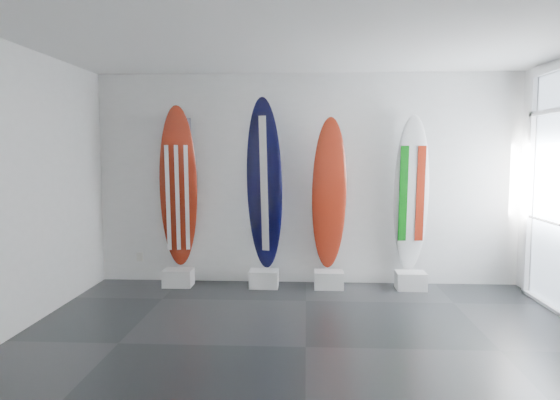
# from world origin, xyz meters

# --- Properties ---
(floor) EXTENTS (6.00, 6.00, 0.00)m
(floor) POSITION_xyz_m (0.00, 0.00, 0.00)
(floor) COLOR black
(floor) RESTS_ON ground
(ceiling) EXTENTS (6.00, 6.00, 0.00)m
(ceiling) POSITION_xyz_m (0.00, 0.00, 3.00)
(ceiling) COLOR white
(ceiling) RESTS_ON wall_back
(wall_back) EXTENTS (6.00, 0.00, 6.00)m
(wall_back) POSITION_xyz_m (0.00, 2.50, 1.50)
(wall_back) COLOR white
(wall_back) RESTS_ON ground
(wall_front) EXTENTS (6.00, 0.00, 6.00)m
(wall_front) POSITION_xyz_m (0.00, -2.50, 1.50)
(wall_front) COLOR white
(wall_front) RESTS_ON ground
(display_block_usa) EXTENTS (0.40, 0.30, 0.24)m
(display_block_usa) POSITION_xyz_m (-1.80, 2.18, 0.12)
(display_block_usa) COLOR white
(display_block_usa) RESTS_ON floor
(surfboard_usa) EXTENTS (0.59, 0.53, 2.30)m
(surfboard_usa) POSITION_xyz_m (-1.80, 2.28, 1.38)
(surfboard_usa) COLOR maroon
(surfboard_usa) RESTS_ON display_block_usa
(display_block_navy) EXTENTS (0.40, 0.30, 0.24)m
(display_block_navy) POSITION_xyz_m (-0.59, 2.18, 0.12)
(display_block_navy) COLOR white
(display_block_navy) RESTS_ON floor
(surfboard_navy) EXTENTS (0.59, 0.39, 2.41)m
(surfboard_navy) POSITION_xyz_m (-0.59, 2.28, 1.44)
(surfboard_navy) COLOR black
(surfboard_navy) RESTS_ON display_block_navy
(display_block_swiss) EXTENTS (0.40, 0.30, 0.24)m
(display_block_swiss) POSITION_xyz_m (0.32, 2.18, 0.12)
(display_block_swiss) COLOR white
(display_block_swiss) RESTS_ON floor
(surfboard_swiss) EXTENTS (0.51, 0.35, 2.13)m
(surfboard_swiss) POSITION_xyz_m (0.32, 2.28, 1.30)
(surfboard_swiss) COLOR maroon
(surfboard_swiss) RESTS_ON display_block_swiss
(display_block_italy) EXTENTS (0.40, 0.30, 0.24)m
(display_block_italy) POSITION_xyz_m (1.44, 2.18, 0.12)
(display_block_italy) COLOR white
(display_block_italy) RESTS_ON floor
(surfboard_italy) EXTENTS (0.50, 0.23, 2.16)m
(surfboard_italy) POSITION_xyz_m (1.44, 2.28, 1.32)
(surfboard_italy) COLOR silver
(surfboard_italy) RESTS_ON display_block_italy
(wall_outlet) EXTENTS (0.09, 0.02, 0.13)m
(wall_outlet) POSITION_xyz_m (-2.45, 2.48, 0.35)
(wall_outlet) COLOR silver
(wall_outlet) RESTS_ON wall_back
(glass_door) EXTENTS (0.12, 1.16, 2.85)m
(glass_door) POSITION_xyz_m (2.97, 1.55, 1.43)
(glass_door) COLOR white
(glass_door) RESTS_ON floor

